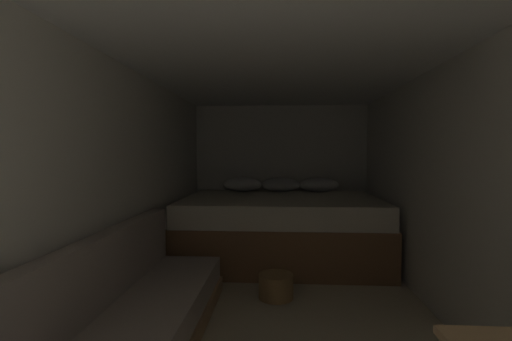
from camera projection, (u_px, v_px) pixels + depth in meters
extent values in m
plane|color=beige|center=(281.00, 334.00, 2.66)|extent=(7.57, 7.57, 0.00)
cube|color=silver|center=(281.00, 174.00, 5.41)|extent=(2.57, 0.05, 1.99)
cube|color=silver|center=(108.00, 195.00, 2.69)|extent=(0.05, 5.57, 1.99)
cube|color=silver|center=(466.00, 197.00, 2.53)|extent=(0.05, 5.57, 1.99)
cube|color=white|center=(282.00, 49.00, 2.56)|extent=(2.57, 5.57, 0.05)
cube|color=brown|center=(280.00, 238.00, 4.52)|extent=(2.35, 1.70, 0.52)
cube|color=beige|center=(281.00, 207.00, 4.51)|extent=(2.31, 1.66, 0.25)
ellipsoid|color=white|center=(243.00, 184.00, 5.16)|extent=(0.53, 0.34, 0.20)
ellipsoid|color=white|center=(319.00, 185.00, 5.09)|extent=(0.53, 0.34, 0.20)
ellipsoid|color=white|center=(281.00, 185.00, 5.12)|extent=(0.53, 0.34, 0.20)
cube|color=#A8998E|center=(55.00, 300.00, 1.89)|extent=(0.12, 3.27, 0.45)
cylinder|color=olive|center=(276.00, 286.00, 3.32)|extent=(0.31, 0.31, 0.22)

